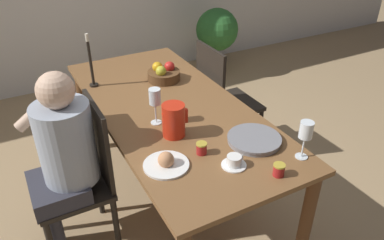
# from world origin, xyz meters

# --- Properties ---
(ground_plane) EXTENTS (20.00, 20.00, 0.00)m
(ground_plane) POSITION_xyz_m (0.00, 0.00, 0.00)
(ground_plane) COLOR tan
(dining_table) EXTENTS (0.86, 1.93, 0.76)m
(dining_table) POSITION_xyz_m (0.00, 0.00, 0.66)
(dining_table) COLOR brown
(dining_table) RESTS_ON ground_plane
(chair_person_side) EXTENTS (0.42, 0.42, 0.95)m
(chair_person_side) POSITION_xyz_m (-0.61, -0.09, 0.50)
(chair_person_side) COLOR black
(chair_person_side) RESTS_ON ground_plane
(chair_opposite) EXTENTS (0.42, 0.42, 0.95)m
(chair_opposite) POSITION_xyz_m (0.61, 0.34, 0.50)
(chair_opposite) COLOR black
(chair_opposite) RESTS_ON ground_plane
(person_seated) EXTENTS (0.39, 0.41, 1.18)m
(person_seated) POSITION_xyz_m (-0.70, -0.12, 0.70)
(person_seated) COLOR #33333D
(person_seated) RESTS_ON ground_plane
(red_pitcher) EXTENTS (0.15, 0.13, 0.19)m
(red_pitcher) POSITION_xyz_m (-0.12, -0.31, 0.86)
(red_pitcher) COLOR red
(red_pitcher) RESTS_ON dining_table
(wine_glass_water) EXTENTS (0.07, 0.07, 0.22)m
(wine_glass_water) POSITION_xyz_m (-0.16, -0.15, 0.92)
(wine_glass_water) COLOR white
(wine_glass_water) RESTS_ON dining_table
(wine_glass_juice) EXTENTS (0.07, 0.07, 0.21)m
(wine_glass_juice) POSITION_xyz_m (0.36, -0.80, 0.91)
(wine_glass_juice) COLOR white
(wine_glass_juice) RESTS_ON dining_table
(teacup_near_person) EXTENTS (0.12, 0.12, 0.06)m
(teacup_near_person) POSITION_xyz_m (0.01, -0.70, 0.79)
(teacup_near_person) COLOR white
(teacup_near_person) RESTS_ON dining_table
(serving_tray) EXTENTS (0.29, 0.29, 0.03)m
(serving_tray) POSITION_xyz_m (0.23, -0.57, 0.78)
(serving_tray) COLOR gray
(serving_tray) RESTS_ON dining_table
(bread_plate) EXTENTS (0.23, 0.23, 0.08)m
(bread_plate) POSITION_xyz_m (-0.28, -0.54, 0.78)
(bread_plate) COLOR white
(bread_plate) RESTS_ON dining_table
(jam_jar_amber) EXTENTS (0.06, 0.06, 0.06)m
(jam_jar_amber) POSITION_xyz_m (0.16, -0.86, 0.80)
(jam_jar_amber) COLOR #A81E1E
(jam_jar_amber) RESTS_ON dining_table
(jam_jar_red) EXTENTS (0.06, 0.06, 0.06)m
(jam_jar_red) POSITION_xyz_m (-0.08, -0.53, 0.80)
(jam_jar_red) COLOR #A81E1E
(jam_jar_red) RESTS_ON dining_table
(fruit_bowl) EXTENTS (0.23, 0.23, 0.13)m
(fruit_bowl) POSITION_xyz_m (0.13, 0.37, 0.81)
(fruit_bowl) COLOR brown
(fruit_bowl) RESTS_ON dining_table
(candlestick_tall) EXTENTS (0.06, 0.06, 0.37)m
(candlestick_tall) POSITION_xyz_m (-0.34, 0.51, 0.91)
(candlestick_tall) COLOR black
(candlestick_tall) RESTS_ON dining_table
(potted_plant) EXTENTS (0.49, 0.49, 0.80)m
(potted_plant) POSITION_xyz_m (1.43, 1.76, 0.52)
(potted_plant) COLOR #A8603D
(potted_plant) RESTS_ON ground_plane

